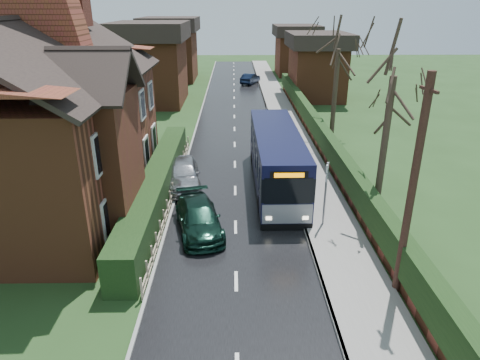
{
  "coord_description": "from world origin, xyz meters",
  "views": [
    {
      "loc": [
        -0.05,
        -14.75,
        9.25
      ],
      "look_at": [
        0.22,
        3.17,
        1.8
      ],
      "focal_mm": 32.0,
      "sensor_mm": 36.0,
      "label": 1
    }
  ],
  "objects_px": {
    "car_silver": "(183,174)",
    "bus_stop_sign": "(326,185)",
    "telegraph_pole": "(412,191)",
    "bus": "(276,160)",
    "brick_house": "(46,117)",
    "car_green": "(199,218)"
  },
  "relations": [
    {
      "from": "bus_stop_sign",
      "to": "car_silver",
      "type": "bearing_deg",
      "value": 164.5
    },
    {
      "from": "brick_house",
      "to": "car_green",
      "type": "height_order",
      "value": "brick_house"
    },
    {
      "from": "brick_house",
      "to": "car_green",
      "type": "relative_size",
      "value": 3.37
    },
    {
      "from": "car_silver",
      "to": "car_green",
      "type": "height_order",
      "value": "car_silver"
    },
    {
      "from": "telegraph_pole",
      "to": "car_silver",
      "type": "bearing_deg",
      "value": 126.05
    },
    {
      "from": "car_silver",
      "to": "car_green",
      "type": "relative_size",
      "value": 1.01
    },
    {
      "from": "car_green",
      "to": "bus_stop_sign",
      "type": "xyz_separation_m",
      "value": [
        5.5,
        0.34,
        1.36
      ]
    },
    {
      "from": "bus",
      "to": "telegraph_pole",
      "type": "xyz_separation_m",
      "value": [
        3.34,
        -9.19,
        2.27
      ]
    },
    {
      "from": "brick_house",
      "to": "car_silver",
      "type": "distance_m",
      "value": 7.21
    },
    {
      "from": "car_green",
      "to": "telegraph_pole",
      "type": "bearing_deg",
      "value": -43.56
    },
    {
      "from": "bus",
      "to": "car_green",
      "type": "bearing_deg",
      "value": -128.22
    },
    {
      "from": "car_silver",
      "to": "telegraph_pole",
      "type": "bearing_deg",
      "value": -55.81
    },
    {
      "from": "car_silver",
      "to": "bus",
      "type": "bearing_deg",
      "value": -8.33
    },
    {
      "from": "brick_house",
      "to": "bus",
      "type": "xyz_separation_m",
      "value": [
        10.93,
        1.85,
        -2.86
      ]
    },
    {
      "from": "car_green",
      "to": "car_silver",
      "type": "bearing_deg",
      "value": 91.15
    },
    {
      "from": "bus",
      "to": "bus_stop_sign",
      "type": "height_order",
      "value": "bus"
    },
    {
      "from": "bus",
      "to": "car_silver",
      "type": "bearing_deg",
      "value": 179.21
    },
    {
      "from": "telegraph_pole",
      "to": "car_green",
      "type": "bearing_deg",
      "value": 142.9
    },
    {
      "from": "brick_house",
      "to": "car_green",
      "type": "distance_m",
      "value": 8.61
    },
    {
      "from": "car_silver",
      "to": "bus_stop_sign",
      "type": "height_order",
      "value": "bus_stop_sign"
    },
    {
      "from": "bus_stop_sign",
      "to": "telegraph_pole",
      "type": "distance_m",
      "value": 5.23
    },
    {
      "from": "bus_stop_sign",
      "to": "telegraph_pole",
      "type": "bearing_deg",
      "value": -51.59
    }
  ]
}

